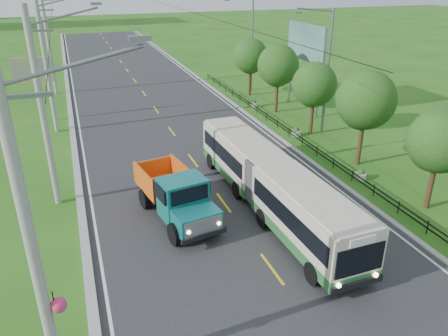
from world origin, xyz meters
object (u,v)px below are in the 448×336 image
tree_second (438,144)px  tree_fifth (278,67)px  pole_far (49,41)px  tree_fourth (314,87)px  tree_third (365,103)px  billboard_right (306,48)px  streetlight_mid (326,68)px  planter_mid (296,132)px  pole_nearest (35,248)px  planter_near (361,175)px  billboard_left (33,74)px  bus (271,181)px  tree_back (250,57)px  planter_far (254,104)px  streetlight_far (251,41)px  pole_near (43,110)px  dump_truck (176,193)px  pole_mid (47,65)px

tree_second → tree_fifth: tree_fifth is taller
pole_far → tree_fourth: 26.20m
tree_third → billboard_right: size_ratio=0.82×
streetlight_mid → planter_mid: (-2.04, -0.00, -4.62)m
pole_nearest → planter_near: size_ratio=14.93×
tree_fifth → billboard_left: tree_fifth is taller
tree_third → planter_near: 4.46m
pole_nearest → bus: pole_nearest is taller
tree_third → billboard_right: 12.18m
pole_far → planter_near: pole_far is taller
tree_back → planter_far: (-1.26, -4.14, -3.37)m
billboard_left → streetlight_far: bearing=11.2°
billboard_left → planter_near: bearing=-44.8°
pole_near → planter_mid: (16.86, 5.00, -4.81)m
tree_third → planter_far: 14.40m
pole_near → tree_second: (18.12, -6.86, -1.57)m
streetlight_far → planter_mid: (-2.04, -14.00, -4.62)m
planter_mid → dump_truck: size_ratio=0.11×
tree_second → tree_fourth: size_ratio=0.98×
pole_mid → planter_far: pole_mid is taller
tree_fourth → tree_back: tree_back is taller
pole_near → streetlight_mid: 19.56m
tree_back → streetlight_mid: streetlight_mid is taller
tree_third → tree_fourth: bearing=90.0°
planter_mid → tree_fourth: bearing=6.4°
planter_far → billboard_right: billboard_right is taller
tree_fourth → tree_back: size_ratio=0.98×
tree_third → billboard_right: billboard_right is taller
tree_second → tree_back: (0.00, 24.00, 0.13)m
billboard_right → bus: size_ratio=0.51×
pole_far → dump_truck: pole_far is taller
pole_near → tree_fifth: pole_near is taller
planter_near → planter_mid: 8.00m
tree_second → bus: (-7.87, 2.36, -1.86)m
bus → dump_truck: bearing=168.4°
tree_back → pole_near: bearing=-136.6°
tree_back → tree_fourth: bearing=-90.0°
tree_second → tree_fourth: bearing=90.0°
tree_fifth → streetlight_mid: streetlight_mid is taller
streetlight_mid → billboard_right: (1.66, 6.00, 0.44)m
tree_fourth → streetlight_far: bearing=86.8°
pole_near → tree_second: pole_near is taller
pole_far → bus: (10.25, -28.50, -3.44)m
pole_nearest → bus: bearing=36.3°
planter_far → billboard_right: size_ratio=0.09×
billboard_left → dump_truck: 20.03m
tree_fourth → pole_far: bearing=133.9°
planter_near → planter_far: same height
tree_third → tree_back: 18.00m
planter_far → streetlight_mid: bearing=-75.7°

